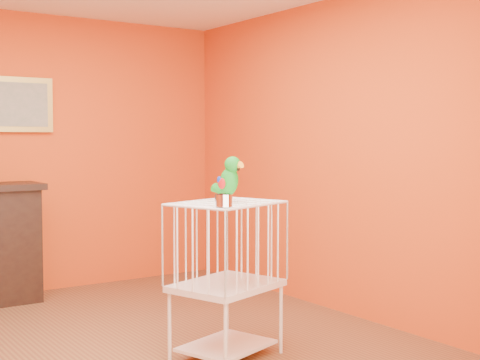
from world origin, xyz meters
TOP-DOWN VIEW (x-y plane):
  - ground at (0.00, 0.00)m, footprint 4.50×4.50m
  - room_shell at (0.00, 0.00)m, footprint 4.50×4.50m
  - framed_picture at (0.00, 2.22)m, footprint 0.62×0.04m
  - birdcage at (0.57, -0.36)m, footprint 0.79×0.69m
  - feed_cup at (0.39, -0.62)m, footprint 0.11×0.11m
  - parrot at (0.63, -0.31)m, footprint 0.16×0.27m

SIDE VIEW (x-z plane):
  - ground at x=0.00m, z-range 0.00..0.00m
  - birdcage at x=0.57m, z-range 0.02..1.04m
  - feed_cup at x=0.39m, z-range 1.03..1.11m
  - parrot at x=0.63m, z-range 1.03..1.33m
  - room_shell at x=0.00m, z-range -0.67..3.83m
  - framed_picture at x=0.00m, z-range 1.50..2.00m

